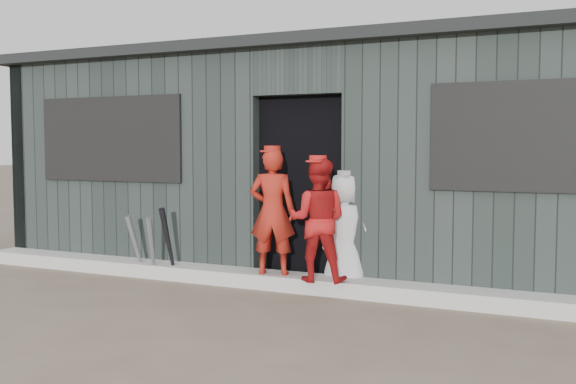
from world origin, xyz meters
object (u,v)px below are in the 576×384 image
at_px(bat_left, 152,248).
at_px(dugout, 343,161).
at_px(player_grey_back, 345,231).
at_px(bat_mid, 136,245).
at_px(player_red_left, 272,212).
at_px(bat_right, 169,243).
at_px(player_red_right, 318,220).

xyz_separation_m(bat_left, dugout, (1.55, 1.88, 0.93)).
bearing_deg(player_grey_back, bat_mid, 13.12).
xyz_separation_m(player_red_left, player_grey_back, (0.69, 0.28, -0.20)).
height_order(player_red_left, player_grey_back, player_red_left).
bearing_deg(dugout, bat_mid, -135.90).
height_order(bat_mid, bat_right, bat_right).
xyz_separation_m(player_grey_back, dugout, (-0.53, 1.45, 0.69)).
height_order(player_red_left, dugout, dugout).
xyz_separation_m(bat_mid, dugout, (1.84, 1.79, 0.94)).
height_order(bat_left, player_red_left, player_red_left).
relative_size(bat_mid, player_grey_back, 0.59).
bearing_deg(dugout, player_grey_back, -69.98).
distance_m(bat_right, player_grey_back, 1.96).
xyz_separation_m(bat_mid, player_red_left, (1.68, 0.05, 0.45)).
bearing_deg(bat_right, player_red_left, 3.26).
relative_size(bat_left, player_grey_back, 0.61).
bearing_deg(bat_right, player_red_right, -1.96).
xyz_separation_m(bat_mid, player_grey_back, (2.37, 0.33, 0.25)).
distance_m(bat_right, dugout, 2.44).
height_order(bat_left, bat_mid, bat_left).
bearing_deg(dugout, player_red_left, -95.35).
distance_m(bat_mid, player_red_left, 1.74).
bearing_deg(player_red_right, player_grey_back, -121.39).
relative_size(bat_mid, player_red_right, 0.59).
xyz_separation_m(bat_right, player_red_left, (1.23, 0.07, 0.40)).
distance_m(player_red_left, dugout, 1.81).
distance_m(bat_left, dugout, 2.61).
distance_m(bat_left, player_grey_back, 2.14).
bearing_deg(dugout, bat_left, -129.50).
distance_m(bat_left, player_red_left, 1.47).
bearing_deg(bat_mid, bat_right, -2.10).
bearing_deg(player_red_left, dugout, -109.98).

